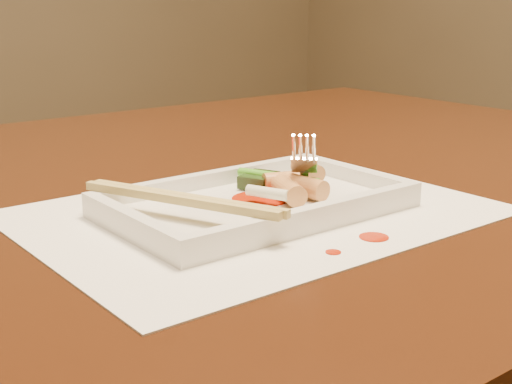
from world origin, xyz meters
TOP-DOWN VIEW (x-y plane):
  - table at (0.00, 0.00)m, footprint 1.40×0.90m
  - placemat at (-0.01, -0.15)m, footprint 0.40×0.30m
  - sauce_splatter_a at (0.02, -0.26)m, footprint 0.02×0.02m
  - sauce_splatter_b at (-0.03, -0.27)m, footprint 0.01×0.01m
  - plate_base at (-0.01, -0.15)m, footprint 0.26×0.16m
  - plate_rim_far at (-0.01, -0.07)m, footprint 0.26×0.01m
  - plate_rim_near at (-0.01, -0.22)m, footprint 0.26×0.01m
  - plate_rim_left at (-0.13, -0.15)m, footprint 0.01×0.14m
  - plate_rim_right at (0.12, -0.15)m, footprint 0.01×0.14m
  - veg_piece at (0.03, -0.11)m, footprint 0.05×0.04m
  - scallion_white at (-0.01, -0.16)m, footprint 0.02×0.04m
  - scallion_green at (0.03, -0.13)m, footprint 0.04×0.08m
  - chopstick_a at (-0.09, -0.15)m, footprint 0.08×0.18m
  - chopstick_b at (-0.08, -0.15)m, footprint 0.08×0.18m
  - fork at (0.06, -0.13)m, footprint 0.09×0.10m
  - sauce_blob_0 at (0.00, -0.14)m, footprint 0.05×0.05m
  - rice_cake_0 at (0.04, -0.17)m, footprint 0.02×0.04m
  - rice_cake_1 at (0.02, -0.16)m, footprint 0.03×0.05m
  - rice_cake_2 at (0.07, -0.14)m, footprint 0.03×0.04m
  - rice_cake_3 at (0.04, -0.15)m, footprint 0.02×0.04m
  - rice_cake_4 at (0.04, -0.13)m, footprint 0.04×0.03m

SIDE VIEW (x-z plane):
  - table at x=0.00m, z-range 0.27..1.02m
  - placemat at x=-0.01m, z-range 0.75..0.75m
  - sauce_splatter_a at x=0.02m, z-range 0.75..0.75m
  - sauce_splatter_b at x=-0.03m, z-range 0.75..0.75m
  - plate_base at x=-0.01m, z-range 0.75..0.76m
  - sauce_blob_0 at x=0.00m, z-range 0.76..0.76m
  - plate_rim_far at x=-0.01m, z-range 0.76..0.77m
  - plate_rim_near at x=-0.01m, z-range 0.76..0.77m
  - plate_rim_left at x=-0.13m, z-range 0.76..0.77m
  - plate_rim_right at x=0.12m, z-range 0.76..0.77m
  - veg_piece at x=0.03m, z-range 0.76..0.77m
  - rice_cake_0 at x=0.04m, z-range 0.76..0.78m
  - rice_cake_1 at x=0.02m, z-range 0.76..0.78m
  - rice_cake_3 at x=0.04m, z-range 0.76..0.78m
  - rice_cake_4 at x=0.04m, z-range 0.76..0.78m
  - scallion_white at x=-0.01m, z-range 0.77..0.78m
  - scallion_green at x=0.03m, z-range 0.77..0.78m
  - rice_cake_2 at x=0.07m, z-range 0.77..0.78m
  - chopstick_a at x=-0.09m, z-range 0.77..0.78m
  - chopstick_b at x=-0.08m, z-range 0.77..0.78m
  - fork at x=0.06m, z-range 0.76..0.90m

